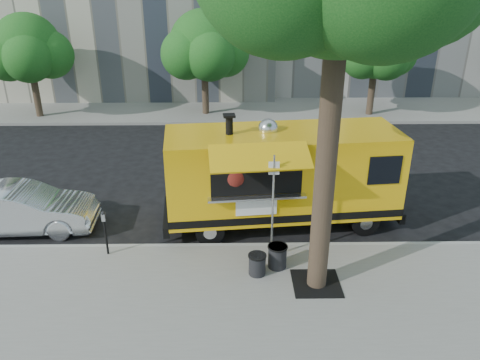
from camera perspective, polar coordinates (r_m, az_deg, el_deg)
The scene contains 14 objects.
ground at distance 14.51m, azimuth -2.82°, elevation -6.43°, with size 120.00×120.00×0.00m, color black.
sidewalk at distance 11.21m, azimuth -3.47°, elevation -16.57°, with size 60.00×6.00×0.15m, color gray.
curb at distance 13.68m, azimuth -2.94°, elevation -8.14°, with size 60.00×0.14×0.16m, color #999993.
far_sidewalk at distance 26.99m, azimuth -1.94°, elevation 8.48°, with size 60.00×5.00×0.15m, color gray.
tree_well at distance 12.26m, azimuth 9.28°, elevation -12.32°, with size 1.20×1.20×0.02m, color black.
far_tree_a at distance 27.16m, azimuth -24.45°, elevation 14.51°, with size 3.42×3.42×5.36m.
far_tree_b at distance 25.48m, azimuth -4.43°, elevation 16.12°, with size 3.60×3.60×5.50m.
far_tree_c at distance 26.24m, azimuth 16.32°, elevation 15.25°, with size 3.24×3.24×5.21m.
sign_post at distance 12.30m, azimuth 4.03°, elevation -2.64°, with size 0.28×0.06×3.00m.
parking_meter at distance 13.32m, azimuth -16.16°, elevation -5.61°, with size 0.11×0.11×1.33m.
food_truck at distance 14.31m, azimuth 5.02°, elevation 0.66°, with size 7.47×3.93×3.61m.
sedan at distance 15.77m, azimuth -25.09°, elevation -3.23°, with size 1.55×4.43×1.46m, color silver.
trash_bin_left at distance 12.28m, azimuth 2.11°, elevation -10.16°, with size 0.48×0.48×0.57m.
trash_bin_right at distance 12.56m, azimuth 4.58°, elevation -9.18°, with size 0.53×0.53×0.64m.
Camera 1 is at (0.53, -12.48, 7.39)m, focal length 35.00 mm.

